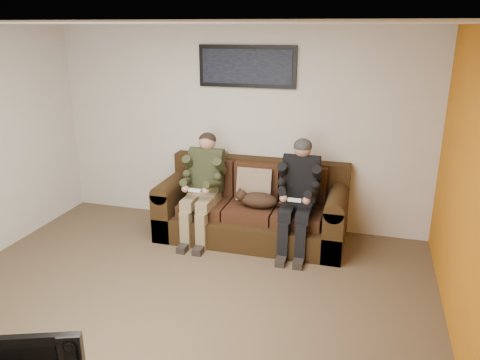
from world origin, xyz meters
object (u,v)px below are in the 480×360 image
(person_right, at_px, (299,189))
(cat, at_px, (257,200))
(person_left, at_px, (203,181))
(framed_poster, at_px, (247,66))
(sofa, at_px, (254,209))

(person_right, height_order, cat, person_right)
(person_right, distance_m, cat, 0.54)
(person_left, height_order, cat, person_left)
(framed_poster, bearing_deg, person_right, -35.88)
(sofa, distance_m, framed_poster, 1.79)
(person_left, bearing_deg, person_right, 0.02)
(person_right, height_order, framed_poster, framed_poster)
(sofa, distance_m, cat, 0.29)
(cat, distance_m, framed_poster, 1.66)
(sofa, bearing_deg, person_left, -161.97)
(person_right, bearing_deg, framed_poster, 144.12)
(cat, bearing_deg, person_right, -0.65)
(sofa, relative_size, framed_poster, 1.86)
(cat, bearing_deg, sofa, 116.43)
(framed_poster, bearing_deg, cat, -62.81)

